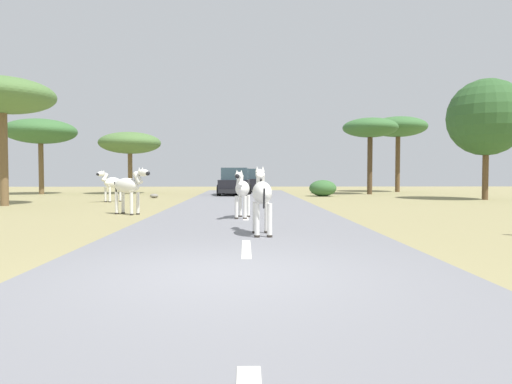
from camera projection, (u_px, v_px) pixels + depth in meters
The scene contains 17 objects.
ground_plane at pixel (223, 277), 6.13m from camera, with size 90.00×90.00×0.00m, color #8E8456.
road at pixel (247, 275), 6.14m from camera, with size 6.00×64.00×0.05m, color slate.
lane_markings at pixel (247, 292), 5.14m from camera, with size 0.16×56.00×0.01m.
zebra_0 at pixel (242, 189), 13.75m from camera, with size 0.56×1.54×1.46m.
zebra_1 at pixel (111, 183), 22.67m from camera, with size 1.02×1.55×1.58m.
zebra_3 at pixel (129, 186), 15.57m from camera, with size 1.52×1.16×1.62m.
zebra_4 at pixel (262, 194), 10.01m from camera, with size 0.46×1.61×1.51m.
car_0 at pixel (235, 182), 29.53m from camera, with size 2.18×4.42×1.74m.
car_1 at pixel (246, 181), 35.21m from camera, with size 2.20×4.43×1.74m.
tree_0 at pixel (486, 117), 24.51m from camera, with size 4.10×4.10×6.48m.
tree_1 at pixel (2, 97), 19.77m from camera, with size 4.38×4.38×5.55m.
tree_2 at pixel (370, 129), 31.26m from camera, with size 3.75×3.75×5.22m.
tree_3 at pixel (41, 132), 31.32m from camera, with size 4.79×4.79×5.15m.
tree_4 at pixel (130, 143), 32.16m from camera, with size 4.31×4.31×4.33m.
tree_6 at pixel (398, 127), 35.45m from camera, with size 4.41×4.41×5.83m.
bush_2 at pixel (323, 188), 28.65m from camera, with size 1.69×1.52×1.02m, color #386633.
rock_0 at pixel (154, 196), 26.53m from camera, with size 0.48×0.45×0.24m, color gray.
Camera 1 is at (0.29, -6.09, 1.37)m, focal length 32.12 mm.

